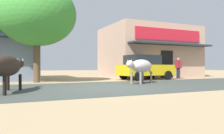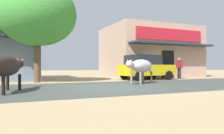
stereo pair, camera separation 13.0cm
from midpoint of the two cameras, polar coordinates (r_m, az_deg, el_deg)
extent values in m
plane|color=tan|center=(9.60, -0.78, -5.19)|extent=(80.00, 80.00, 0.00)
cube|color=#404742|center=(9.60, -0.78, -5.18)|extent=(72.00, 5.93, 0.00)
cube|color=tan|center=(19.91, 9.91, 3.78)|extent=(7.58, 5.71, 4.29)
cube|color=red|center=(17.67, 15.13, 8.14)|extent=(6.07, 0.10, 0.90)
cube|color=#262D38|center=(17.28, 15.94, 5.75)|extent=(7.28, 0.90, 0.12)
cube|color=black|center=(17.41, 14.56, 0.68)|extent=(1.10, 0.06, 2.10)
cylinder|color=brown|center=(12.96, -18.59, 1.44)|extent=(0.36, 0.36, 2.37)
ellipsoid|color=green|center=(13.28, -18.60, 12.77)|extent=(4.39, 4.39, 3.51)
cube|color=gold|center=(14.96, 9.14, -0.77)|extent=(3.86, 2.05, 0.70)
cube|color=#1E2328|center=(14.80, 8.28, 1.82)|extent=(2.18, 1.75, 0.64)
cylinder|color=black|center=(16.39, 10.66, -1.91)|extent=(0.61, 0.23, 0.60)
cylinder|color=black|center=(15.11, 14.76, -2.09)|extent=(0.61, 0.23, 0.60)
cylinder|color=black|center=(14.98, 3.47, -2.10)|extent=(0.61, 0.23, 0.60)
cylinder|color=black|center=(13.57, 7.30, -2.34)|extent=(0.61, 0.23, 0.60)
ellipsoid|color=#2E251D|center=(8.30, -25.51, 0.27)|extent=(1.32, 2.32, 0.73)
ellipsoid|color=#2E251D|center=(9.59, -22.55, 0.80)|extent=(0.45, 0.62, 0.36)
cone|color=beige|center=(9.68, -23.02, 1.86)|extent=(0.06, 0.06, 0.12)
cone|color=beige|center=(9.61, -21.89, 1.88)|extent=(0.06, 0.06, 0.12)
cylinder|color=black|center=(9.08, -25.13, -3.60)|extent=(0.11, 0.11, 0.60)
cylinder|color=black|center=(8.94, -22.50, -3.66)|extent=(0.11, 0.11, 0.60)
cylinder|color=black|center=(7.57, -25.95, -4.36)|extent=(0.11, 0.11, 0.60)
ellipsoid|color=beige|center=(11.51, 8.06, 0.25)|extent=(2.01, 1.62, 0.68)
ellipsoid|color=beige|center=(10.46, 5.06, 0.72)|extent=(0.62, 0.53, 0.36)
cone|color=beige|center=(10.37, 5.40, 1.72)|extent=(0.06, 0.06, 0.12)
cone|color=beige|center=(10.47, 4.45, 1.71)|extent=(0.06, 0.06, 0.12)
cylinder|color=gray|center=(10.86, 7.77, -2.92)|extent=(0.11, 0.11, 0.62)
cylinder|color=gray|center=(11.10, 5.43, -2.85)|extent=(0.11, 0.11, 0.62)
cylinder|color=gray|center=(11.97, 10.50, -2.63)|extent=(0.11, 0.11, 0.62)
cylinder|color=gray|center=(12.19, 8.32, -2.58)|extent=(0.11, 0.11, 0.62)
cylinder|color=gray|center=(12.41, 10.17, -0.22)|extent=(0.05, 0.05, 0.54)
cylinder|color=#262633|center=(16.73, 17.10, -1.58)|extent=(0.14, 0.14, 0.77)
cylinder|color=#262633|center=(16.60, 17.50, -1.60)|extent=(0.14, 0.14, 0.77)
cube|color=maroon|center=(16.66, 17.30, 0.66)|extent=(0.28, 0.41, 0.54)
sphere|color=tan|center=(16.67, 17.30, 1.96)|extent=(0.21, 0.21, 0.21)
cylinder|color=maroon|center=(16.86, 16.72, 0.75)|extent=(0.09, 0.09, 0.49)
cylinder|color=maroon|center=(16.46, 17.89, 0.76)|extent=(0.09, 0.09, 0.49)
camera|label=1|loc=(0.06, -89.67, 0.00)|focal=35.15mm
camera|label=2|loc=(0.06, 90.33, 0.00)|focal=35.15mm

